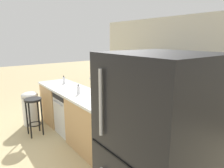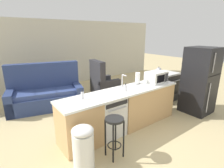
{
  "view_description": "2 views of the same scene",
  "coord_description": "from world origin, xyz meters",
  "px_view_note": "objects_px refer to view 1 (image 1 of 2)",
  "views": [
    {
      "loc": [
        3.23,
        -1.63,
        1.85
      ],
      "look_at": [
        -0.02,
        0.8,
        0.93
      ],
      "focal_mm": 32.0,
      "sensor_mm": 36.0,
      "label": 1
    },
    {
      "loc": [
        -2.2,
        -2.73,
        2.1
      ],
      "look_at": [
        0.31,
        0.61,
        0.88
      ],
      "focal_mm": 28.0,
      "sensor_mm": 36.0,
      "label": 2
    }
  ],
  "objects_px": {
    "microwave": "(120,100)",
    "bar_stool": "(34,109)",
    "soap_bottle": "(78,90)",
    "couch": "(136,90)",
    "armchair": "(199,111)",
    "paper_towel_roll": "(111,91)",
    "trash_bin": "(31,108)",
    "dishwasher": "(73,112)",
    "refrigerator": "(156,168)",
    "stove_range": "(219,165)",
    "dish_soap_bottle": "(64,80)",
    "kettle": "(215,114)"
  },
  "relations": [
    {
      "from": "soap_bottle",
      "to": "dish_soap_bottle",
      "type": "xyz_separation_m",
      "value": [
        -0.95,
        0.14,
        0.0
      ]
    },
    {
      "from": "paper_towel_roll",
      "to": "couch",
      "type": "height_order",
      "value": "couch"
    },
    {
      "from": "stove_range",
      "to": "trash_bin",
      "type": "relative_size",
      "value": 1.22
    },
    {
      "from": "kettle",
      "to": "armchair",
      "type": "distance_m",
      "value": 2.01
    },
    {
      "from": "paper_towel_roll",
      "to": "bar_stool",
      "type": "relative_size",
      "value": 0.38
    },
    {
      "from": "microwave",
      "to": "dish_soap_bottle",
      "type": "relative_size",
      "value": 2.84
    },
    {
      "from": "paper_towel_roll",
      "to": "trash_bin",
      "type": "relative_size",
      "value": 0.38
    },
    {
      "from": "dish_soap_bottle",
      "to": "trash_bin",
      "type": "bearing_deg",
      "value": -118.75
    },
    {
      "from": "dish_soap_bottle",
      "to": "couch",
      "type": "distance_m",
      "value": 2.29
    },
    {
      "from": "paper_towel_roll",
      "to": "bar_stool",
      "type": "xyz_separation_m",
      "value": [
        -1.37,
        -0.85,
        -0.5
      ]
    },
    {
      "from": "paper_towel_roll",
      "to": "couch",
      "type": "relative_size",
      "value": 0.13
    },
    {
      "from": "dishwasher",
      "to": "refrigerator",
      "type": "height_order",
      "value": "refrigerator"
    },
    {
      "from": "bar_stool",
      "to": "trash_bin",
      "type": "height_order",
      "value": "same"
    },
    {
      "from": "paper_towel_roll",
      "to": "bar_stool",
      "type": "bearing_deg",
      "value": -148.17
    },
    {
      "from": "microwave",
      "to": "bar_stool",
      "type": "distance_m",
      "value": 2.0
    },
    {
      "from": "paper_towel_roll",
      "to": "trash_bin",
      "type": "bearing_deg",
      "value": -158.24
    },
    {
      "from": "kettle",
      "to": "trash_bin",
      "type": "bearing_deg",
      "value": -159.4
    },
    {
      "from": "paper_towel_roll",
      "to": "dish_soap_bottle",
      "type": "xyz_separation_m",
      "value": [
        -1.57,
        -0.12,
        -0.07
      ]
    },
    {
      "from": "stove_range",
      "to": "trash_bin",
      "type": "xyz_separation_m",
      "value": [
        -3.5,
        -1.12,
        -0.07
      ]
    },
    {
      "from": "couch",
      "to": "armchair",
      "type": "distance_m",
      "value": 1.98
    },
    {
      "from": "stove_range",
      "to": "microwave",
      "type": "xyz_separation_m",
      "value": [
        -1.12,
        -0.55,
        0.59
      ]
    },
    {
      "from": "microwave",
      "to": "bar_stool",
      "type": "xyz_separation_m",
      "value": [
        -1.82,
        -0.65,
        -0.5
      ]
    },
    {
      "from": "armchair",
      "to": "couch",
      "type": "bearing_deg",
      "value": 179.08
    },
    {
      "from": "stove_range",
      "to": "dishwasher",
      "type": "bearing_deg",
      "value": -168.09
    },
    {
      "from": "kettle",
      "to": "couch",
      "type": "bearing_deg",
      "value": 152.13
    },
    {
      "from": "soap_bottle",
      "to": "paper_towel_roll",
      "type": "bearing_deg",
      "value": 23.0
    },
    {
      "from": "stove_range",
      "to": "soap_bottle",
      "type": "distance_m",
      "value": 2.34
    },
    {
      "from": "microwave",
      "to": "couch",
      "type": "relative_size",
      "value": 0.23
    },
    {
      "from": "soap_bottle",
      "to": "bar_stool",
      "type": "relative_size",
      "value": 0.24
    },
    {
      "from": "trash_bin",
      "to": "armchair",
      "type": "bearing_deg",
      "value": 51.26
    },
    {
      "from": "stove_range",
      "to": "trash_bin",
      "type": "distance_m",
      "value": 3.68
    },
    {
      "from": "dish_soap_bottle",
      "to": "kettle",
      "type": "xyz_separation_m",
      "value": [
        2.98,
        0.6,
        0.01
      ]
    },
    {
      "from": "dishwasher",
      "to": "soap_bottle",
      "type": "distance_m",
      "value": 0.69
    },
    {
      "from": "refrigerator",
      "to": "trash_bin",
      "type": "bearing_deg",
      "value": -179.58
    },
    {
      "from": "refrigerator",
      "to": "paper_towel_roll",
      "type": "relative_size",
      "value": 6.25
    },
    {
      "from": "stove_range",
      "to": "kettle",
      "type": "relative_size",
      "value": 4.39
    },
    {
      "from": "stove_range",
      "to": "couch",
      "type": "distance_m",
      "value": 3.65
    },
    {
      "from": "stove_range",
      "to": "dish_soap_bottle",
      "type": "bearing_deg",
      "value": -171.44
    },
    {
      "from": "dishwasher",
      "to": "soap_bottle",
      "type": "relative_size",
      "value": 4.77
    },
    {
      "from": "dish_soap_bottle",
      "to": "bar_stool",
      "type": "relative_size",
      "value": 0.24
    },
    {
      "from": "stove_range",
      "to": "bar_stool",
      "type": "height_order",
      "value": "stove_range"
    },
    {
      "from": "stove_range",
      "to": "trash_bin",
      "type": "height_order",
      "value": "stove_range"
    },
    {
      "from": "soap_bottle",
      "to": "armchair",
      "type": "distance_m",
      "value": 2.59
    },
    {
      "from": "kettle",
      "to": "bar_stool",
      "type": "height_order",
      "value": "kettle"
    },
    {
      "from": "kettle",
      "to": "dishwasher",
      "type": "bearing_deg",
      "value": -164.42
    },
    {
      "from": "bar_stool",
      "to": "trash_bin",
      "type": "xyz_separation_m",
      "value": [
        -0.56,
        0.08,
        -0.16
      ]
    },
    {
      "from": "bar_stool",
      "to": "armchair",
      "type": "distance_m",
      "value": 3.38
    },
    {
      "from": "soap_bottle",
      "to": "bar_stool",
      "type": "xyz_separation_m",
      "value": [
        -0.75,
        -0.59,
        -0.44
      ]
    },
    {
      "from": "bar_stool",
      "to": "couch",
      "type": "relative_size",
      "value": 0.34
    },
    {
      "from": "kettle",
      "to": "bar_stool",
      "type": "xyz_separation_m",
      "value": [
        -2.78,
        -1.33,
        -0.45
      ]
    }
  ]
}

